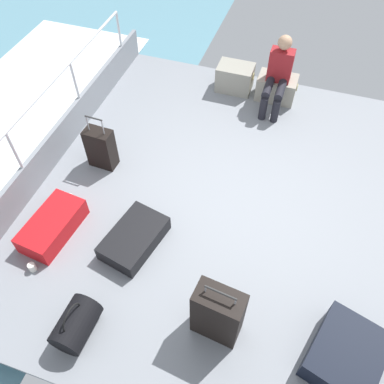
{
  "coord_description": "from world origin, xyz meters",
  "views": [
    {
      "loc": [
        0.74,
        -3.08,
        3.92
      ],
      "look_at": [
        -0.2,
        -0.26,
        0.25
      ],
      "focal_mm": 37.28,
      "sensor_mm": 36.0,
      "label": 1
    }
  ],
  "objects_px": {
    "suitcase_4": "(346,355)",
    "passenger_seated": "(278,73)",
    "cargo_crate_1": "(276,88)",
    "suitcase_0": "(53,226)",
    "cargo_crate_0": "(235,78)",
    "paper_cup": "(32,267)",
    "suitcase_1": "(101,148)",
    "suitcase_2": "(134,238)",
    "suitcase_3": "(218,314)",
    "duffel_bag": "(76,324)"
  },
  "relations": [
    {
      "from": "cargo_crate_0",
      "to": "suitcase_2",
      "type": "relative_size",
      "value": 0.68
    },
    {
      "from": "suitcase_0",
      "to": "suitcase_3",
      "type": "relative_size",
      "value": 1.04
    },
    {
      "from": "cargo_crate_1",
      "to": "suitcase_2",
      "type": "relative_size",
      "value": 0.72
    },
    {
      "from": "cargo_crate_1",
      "to": "suitcase_2",
      "type": "distance_m",
      "value": 3.3
    },
    {
      "from": "suitcase_0",
      "to": "suitcase_3",
      "type": "xyz_separation_m",
      "value": [
        2.11,
        -0.5,
        0.24
      ]
    },
    {
      "from": "suitcase_4",
      "to": "suitcase_2",
      "type": "bearing_deg",
      "value": 166.44
    },
    {
      "from": "suitcase_1",
      "to": "paper_cup",
      "type": "relative_size",
      "value": 7.95
    },
    {
      "from": "cargo_crate_1",
      "to": "duffel_bag",
      "type": "xyz_separation_m",
      "value": [
        -1.12,
        -4.25,
        -0.01
      ]
    },
    {
      "from": "passenger_seated",
      "to": "paper_cup",
      "type": "height_order",
      "value": "passenger_seated"
    },
    {
      "from": "suitcase_4",
      "to": "cargo_crate_0",
      "type": "bearing_deg",
      "value": 118.45
    },
    {
      "from": "paper_cup",
      "to": "suitcase_1",
      "type": "bearing_deg",
      "value": 88.92
    },
    {
      "from": "cargo_crate_1",
      "to": "suitcase_0",
      "type": "bearing_deg",
      "value": -120.7
    },
    {
      "from": "suitcase_1",
      "to": "suitcase_2",
      "type": "relative_size",
      "value": 0.92
    },
    {
      "from": "duffel_bag",
      "to": "passenger_seated",
      "type": "bearing_deg",
      "value": 74.57
    },
    {
      "from": "cargo_crate_1",
      "to": "suitcase_3",
      "type": "xyz_separation_m",
      "value": [
        0.15,
        -3.8,
        0.18
      ]
    },
    {
      "from": "cargo_crate_1",
      "to": "suitcase_4",
      "type": "bearing_deg",
      "value": -69.91
    },
    {
      "from": "passenger_seated",
      "to": "suitcase_3",
      "type": "bearing_deg",
      "value": -87.65
    },
    {
      "from": "suitcase_4",
      "to": "duffel_bag",
      "type": "bearing_deg",
      "value": -167.9
    },
    {
      "from": "passenger_seated",
      "to": "suitcase_4",
      "type": "distance_m",
      "value": 3.81
    },
    {
      "from": "cargo_crate_1",
      "to": "duffel_bag",
      "type": "distance_m",
      "value": 4.39
    },
    {
      "from": "suitcase_2",
      "to": "suitcase_4",
      "type": "distance_m",
      "value": 2.43
    },
    {
      "from": "passenger_seated",
      "to": "suitcase_3",
      "type": "distance_m",
      "value": 3.63
    },
    {
      "from": "duffel_bag",
      "to": "suitcase_1",
      "type": "bearing_deg",
      "value": 110.06
    },
    {
      "from": "passenger_seated",
      "to": "suitcase_1",
      "type": "bearing_deg",
      "value": -134.3
    },
    {
      "from": "passenger_seated",
      "to": "suitcase_2",
      "type": "height_order",
      "value": "passenger_seated"
    },
    {
      "from": "cargo_crate_0",
      "to": "suitcase_2",
      "type": "xyz_separation_m",
      "value": [
        -0.34,
        -3.16,
        -0.1
      ]
    },
    {
      "from": "cargo_crate_1",
      "to": "passenger_seated",
      "type": "relative_size",
      "value": 0.58
    },
    {
      "from": "suitcase_2",
      "to": "suitcase_4",
      "type": "bearing_deg",
      "value": -13.56
    },
    {
      "from": "suitcase_1",
      "to": "suitcase_3",
      "type": "height_order",
      "value": "suitcase_3"
    },
    {
      "from": "cargo_crate_0",
      "to": "suitcase_2",
      "type": "bearing_deg",
      "value": -96.23
    },
    {
      "from": "cargo_crate_0",
      "to": "paper_cup",
      "type": "height_order",
      "value": "cargo_crate_0"
    },
    {
      "from": "suitcase_2",
      "to": "paper_cup",
      "type": "height_order",
      "value": "suitcase_2"
    },
    {
      "from": "passenger_seated",
      "to": "suitcase_4",
      "type": "xyz_separation_m",
      "value": [
        1.36,
        -3.54,
        -0.41
      ]
    },
    {
      "from": "suitcase_1",
      "to": "duffel_bag",
      "type": "relative_size",
      "value": 1.62
    },
    {
      "from": "cargo_crate_0",
      "to": "suitcase_1",
      "type": "xyz_separation_m",
      "value": [
        -1.24,
        -2.14,
        0.08
      ]
    },
    {
      "from": "suitcase_2",
      "to": "suitcase_3",
      "type": "bearing_deg",
      "value": -29.44
    },
    {
      "from": "suitcase_4",
      "to": "passenger_seated",
      "type": "bearing_deg",
      "value": 111.02
    },
    {
      "from": "duffel_bag",
      "to": "cargo_crate_0",
      "type": "bearing_deg",
      "value": 83.82
    },
    {
      "from": "passenger_seated",
      "to": "suitcase_1",
      "type": "height_order",
      "value": "passenger_seated"
    },
    {
      "from": "suitcase_3",
      "to": "suitcase_4",
      "type": "relative_size",
      "value": 0.93
    },
    {
      "from": "cargo_crate_0",
      "to": "passenger_seated",
      "type": "relative_size",
      "value": 0.55
    },
    {
      "from": "passenger_seated",
      "to": "suitcase_4",
      "type": "relative_size",
      "value": 1.21
    },
    {
      "from": "suitcase_3",
      "to": "cargo_crate_0",
      "type": "bearing_deg",
      "value": 102.0
    },
    {
      "from": "cargo_crate_0",
      "to": "suitcase_3",
      "type": "relative_size",
      "value": 0.71
    },
    {
      "from": "cargo_crate_0",
      "to": "suitcase_0",
      "type": "height_order",
      "value": "cargo_crate_0"
    },
    {
      "from": "suitcase_3",
      "to": "passenger_seated",
      "type": "bearing_deg",
      "value": 92.35
    },
    {
      "from": "passenger_seated",
      "to": "duffel_bag",
      "type": "bearing_deg",
      "value": -105.43
    },
    {
      "from": "paper_cup",
      "to": "cargo_crate_0",
      "type": "bearing_deg",
      "value": 71.63
    },
    {
      "from": "passenger_seated",
      "to": "suitcase_1",
      "type": "distance_m",
      "value": 2.73
    },
    {
      "from": "suitcase_1",
      "to": "suitcase_2",
      "type": "height_order",
      "value": "suitcase_1"
    }
  ]
}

